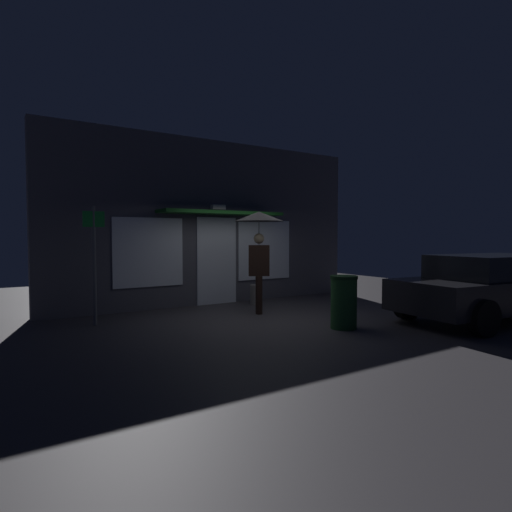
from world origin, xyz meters
TOP-DOWN VIEW (x-y plane):
  - ground_plane at (0.00, 0.00)m, footprint 18.00×18.00m
  - building_facade at (-0.00, 2.34)m, footprint 8.42×1.00m
  - person_with_umbrella at (0.16, 0.47)m, footprint 1.10×1.10m
  - parked_car at (3.74, -2.80)m, footprint 4.55×2.34m
  - street_sign_post at (-3.20, 1.12)m, footprint 0.40×0.07m
  - sidewalk_bollard at (0.72, 1.53)m, footprint 0.22×0.22m
  - trash_bin at (0.62, -1.69)m, footprint 0.51×0.51m

SIDE VIEW (x-z plane):
  - ground_plane at x=0.00m, z-range 0.00..0.00m
  - sidewalk_bollard at x=0.72m, z-range 0.00..0.50m
  - trash_bin at x=0.62m, z-range 0.00..0.99m
  - parked_car at x=3.74m, z-range 0.03..1.37m
  - street_sign_post at x=-3.20m, z-range 0.16..2.45m
  - person_with_umbrella at x=0.16m, z-range 0.64..2.91m
  - building_facade at x=0.00m, z-range -0.02..4.12m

